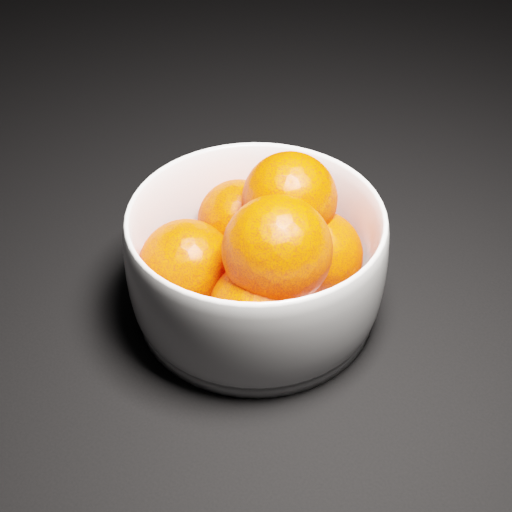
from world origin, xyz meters
The scene contains 3 objects.
ground centered at (0.00, 0.00, 0.00)m, with size 3.00×3.00×0.00m, color black.
bowl centered at (-0.04, -0.23, 0.05)m, with size 0.21×0.21×0.10m.
orange_pile centered at (-0.03, -0.23, 0.07)m, with size 0.16×0.16×0.12m.
Camera 1 is at (0.22, -0.58, 0.43)m, focal length 50.00 mm.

